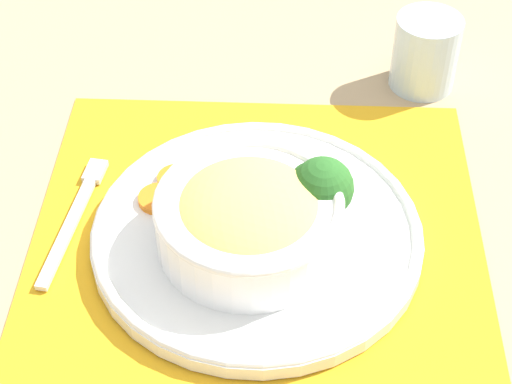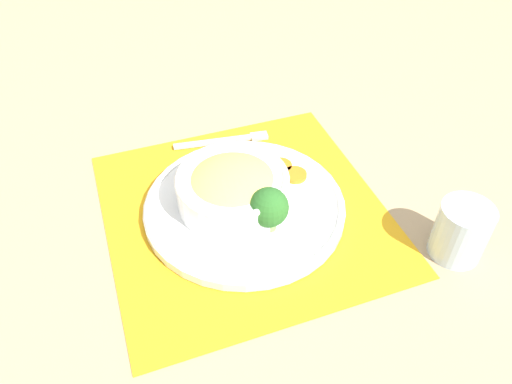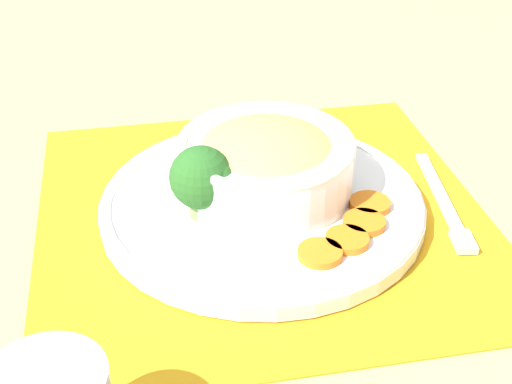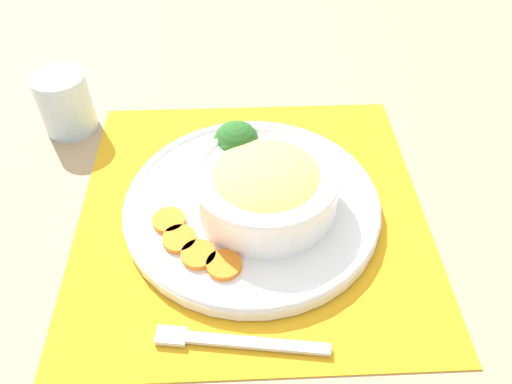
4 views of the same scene
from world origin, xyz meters
name	(u,v)px [view 3 (image 3 of 4)]	position (x,y,z in m)	size (l,w,h in m)	color
ground_plane	(262,215)	(0.00, 0.00, 0.00)	(4.00, 4.00, 0.00)	tan
placemat	(262,213)	(0.00, 0.00, 0.00)	(0.51, 0.50, 0.00)	orange
plate	(262,202)	(0.00, 0.00, 0.02)	(0.33, 0.33, 0.02)	white
bowl	(266,160)	(-0.01, -0.02, 0.06)	(0.18, 0.18, 0.07)	white
broccoli_floret	(202,179)	(0.06, 0.03, 0.06)	(0.06, 0.06, 0.07)	#759E51
carrot_slice_near	(320,253)	(-0.05, 0.10, 0.02)	(0.04, 0.04, 0.01)	orange
carrot_slice_middle	(347,240)	(-0.07, 0.08, 0.02)	(0.04, 0.04, 0.01)	orange
carrot_slice_far	(364,223)	(-0.09, 0.05, 0.02)	(0.04, 0.04, 0.01)	orange
carrot_slice_extra	(370,204)	(-0.11, 0.02, 0.02)	(0.04, 0.04, 0.01)	orange
fork	(447,209)	(-0.19, 0.01, 0.01)	(0.02, 0.18, 0.01)	silver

